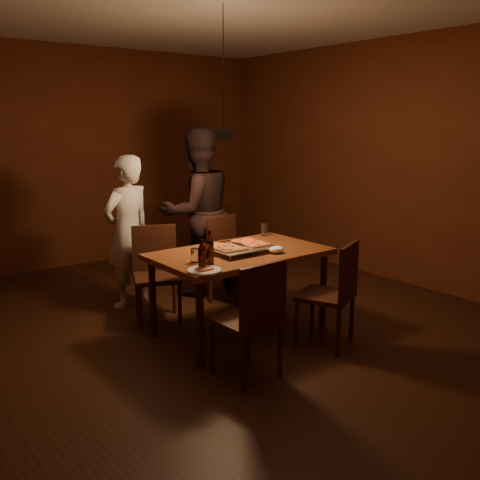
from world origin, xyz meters
TOP-DOWN VIEW (x-y plane):
  - room_shell at (0.00, 0.00)m, footprint 6.00×6.00m
  - dining_table at (0.02, -0.20)m, footprint 1.50×0.90m
  - chair_far_left at (-0.39, 0.57)m, footprint 0.55×0.55m
  - chair_far_right at (0.46, 0.55)m, footprint 0.50×0.50m
  - chair_near_left at (-0.45, -0.97)m, footprint 0.44×0.44m
  - chair_near_right at (0.46, -0.93)m, footprint 0.55×0.55m
  - pizza_tray at (0.02, -0.20)m, footprint 0.57×0.47m
  - pizza_meat at (-0.13, -0.19)m, footprint 0.23×0.37m
  - pizza_cheese at (0.15, -0.19)m, footprint 0.22×0.34m
  - spatula at (0.01, -0.17)m, footprint 0.20×0.25m
  - beer_bottle_a at (-0.57, -0.50)m, footprint 0.06×0.06m
  - beer_bottle_b at (-0.45, -0.41)m, footprint 0.07×0.07m
  - water_glass_left at (-0.49, -0.27)m, footprint 0.07×0.07m
  - water_glass_right at (0.61, 0.17)m, footprint 0.06×0.06m
  - plate_slice at (-0.59, -0.55)m, footprint 0.26×0.26m
  - napkin at (0.23, -0.44)m, footprint 0.14×0.11m
  - diner_white at (-0.43, 1.05)m, footprint 0.64×0.50m
  - diner_dark at (0.37, 1.01)m, footprint 0.93×0.75m
  - pendant_lamp at (0.00, 0.00)m, footprint 0.18×0.18m

SIDE VIEW (x-z plane):
  - chair_far_left at x=-0.39m, z-range 0.29..0.78m
  - chair_far_right at x=0.46m, z-range 0.29..0.78m
  - chair_near_left at x=-0.45m, z-range 0.29..0.78m
  - chair_near_right at x=0.46m, z-range 0.29..0.78m
  - dining_table at x=0.02m, z-range 0.30..1.05m
  - plate_slice at x=-0.59m, z-range 0.75..0.77m
  - diner_white at x=-0.43m, z-range 0.00..1.54m
  - pizza_tray at x=0.02m, z-range 0.75..0.80m
  - napkin at x=0.23m, z-range 0.75..0.81m
  - water_glass_left at x=-0.49m, z-range 0.75..0.86m
  - pizza_meat at x=-0.13m, z-range 0.80..0.82m
  - pizza_cheese at x=0.15m, z-range 0.80..0.82m
  - spatula at x=0.01m, z-range 0.79..0.83m
  - water_glass_right at x=0.61m, z-range 0.75..0.88m
  - beer_bottle_a at x=-0.57m, z-range 0.75..0.99m
  - beer_bottle_b at x=-0.45m, z-range 0.75..1.02m
  - diner_dark at x=0.37m, z-range 0.00..1.80m
  - room_shell at x=0.00m, z-range -1.60..4.40m
  - pendant_lamp at x=0.00m, z-range 1.21..2.31m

